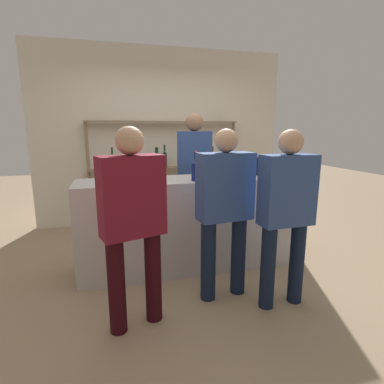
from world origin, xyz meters
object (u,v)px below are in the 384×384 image
counter_bottle_2 (196,169)px  cork_jar (113,175)px  ice_bucket (250,166)px  customer_left (133,216)px  counter_bottle_0 (233,164)px  counter_bottle_1 (157,167)px  server_behind_counter (194,168)px  customer_center (225,204)px  wine_glass (265,162)px  customer_right (286,208)px

counter_bottle_2 → cork_jar: (-0.82, 0.22, -0.05)m
ice_bucket → customer_left: 1.78m
counter_bottle_0 → counter_bottle_1: 0.89m
cork_jar → server_behind_counter: size_ratio=0.08×
counter_bottle_0 → customer_center: 0.91m
server_behind_counter → counter_bottle_1: bearing=-33.3°
counter_bottle_0 → ice_bucket: 0.22m
customer_center → customer_left: size_ratio=0.99×
customer_center → customer_left: bearing=99.3°
counter_bottle_1 → ice_bucket: (1.11, 0.09, -0.03)m
wine_glass → customer_right: customer_right is taller
counter_bottle_2 → wine_glass: (0.98, 0.35, 0.01)m
counter_bottle_0 → wine_glass: counter_bottle_0 is taller
counter_bottle_2 → server_behind_counter: (0.22, 0.83, -0.10)m
counter_bottle_1 → ice_bucket: size_ratio=1.57×
counter_bottle_0 → server_behind_counter: 0.67m
ice_bucket → server_behind_counter: bearing=132.9°
counter_bottle_2 → wine_glass: bearing=19.6°
ice_bucket → customer_center: 1.03m
counter_bottle_1 → server_behind_counter: 0.89m
customer_center → customer_left: customer_left is taller
counter_bottle_0 → customer_left: customer_left is taller
counter_bottle_1 → customer_center: 0.90m
wine_glass → cork_jar: bearing=-175.9°
wine_glass → counter_bottle_2: bearing=-160.4°
counter_bottle_0 → ice_bucket: (0.22, 0.02, -0.03)m
counter_bottle_2 → customer_right: 1.01m
ice_bucket → customer_right: customer_right is taller
counter_bottle_1 → counter_bottle_2: bearing=-25.0°
counter_bottle_2 → customer_center: customer_center is taller
ice_bucket → customer_center: customer_center is taller
customer_center → counter_bottle_2: bearing=6.4°
cork_jar → customer_left: size_ratio=0.08×
ice_bucket → server_behind_counter: server_behind_counter is taller
counter_bottle_1 → customer_right: bearing=-45.9°
counter_bottle_1 → ice_bucket: 1.12m
customer_center → wine_glass: bearing=-50.9°
counter_bottle_2 → customer_center: 0.60m
counter_bottle_1 → counter_bottle_2: (0.37, -0.17, -0.01)m
customer_center → server_behind_counter: (0.09, 1.36, 0.14)m
ice_bucket → customer_left: size_ratio=0.14×
wine_glass → customer_center: (-0.86, -0.88, -0.25)m
ice_bucket → cork_jar: size_ratio=1.72×
ice_bucket → cork_jar: (-1.57, -0.04, -0.04)m
customer_right → counter_bottle_2: bearing=32.9°
counter_bottle_2 → customer_left: (-0.70, -0.76, -0.23)m
counter_bottle_1 → customer_center: bearing=-55.0°
customer_right → counter_bottle_0: bearing=0.1°
counter_bottle_1 → customer_left: 1.02m
counter_bottle_1 → customer_center: size_ratio=0.23×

